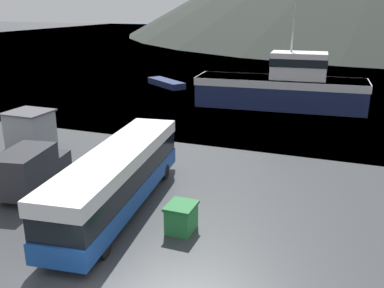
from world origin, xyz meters
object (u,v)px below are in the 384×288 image
at_px(storage_bin, 181,217).
at_px(small_boat, 166,83).
at_px(delivery_van, 31,169).
at_px(tour_bus, 118,176).
at_px(fishing_boat, 283,86).
at_px(dock_kiosk, 30,129).

xyz_separation_m(storage_bin, small_boat, (-15.86, 33.72, -0.29)).
bearing_deg(delivery_van, storage_bin, -17.69).
relative_size(tour_bus, storage_bin, 8.53).
bearing_deg(fishing_boat, small_boat, 62.80).
relative_size(delivery_van, fishing_boat, 0.32).
bearing_deg(tour_bus, small_boat, 102.73).
distance_m(storage_bin, dock_kiosk, 17.08).
height_order(fishing_boat, small_boat, fishing_boat).
xyz_separation_m(storage_bin, dock_kiosk, (-15.23, 7.71, 0.66)).
bearing_deg(storage_bin, delivery_van, 173.31).
distance_m(fishing_boat, dock_kiosk, 24.71).
relative_size(dock_kiosk, small_boat, 0.46).
xyz_separation_m(delivery_van, small_boat, (-6.32, 32.60, -0.97)).
height_order(tour_bus, delivery_van, tour_bus).
bearing_deg(small_boat, storage_bin, 61.35).
distance_m(tour_bus, storage_bin, 4.15).
xyz_separation_m(dock_kiosk, small_boat, (-0.63, 26.01, -0.95)).
bearing_deg(fishing_boat, dock_kiosk, 136.98).
xyz_separation_m(fishing_boat, dock_kiosk, (-15.37, -19.33, -0.85)).
xyz_separation_m(fishing_boat, storage_bin, (-0.14, -27.04, -1.50)).
bearing_deg(delivery_van, fishing_boat, 58.52).
bearing_deg(tour_bus, dock_kiosk, 142.04).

